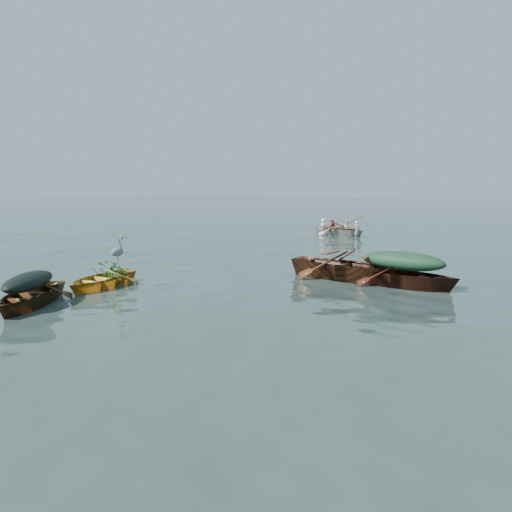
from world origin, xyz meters
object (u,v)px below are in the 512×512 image
(rowed_boat, at_px, (339,236))
(dark_covered_boat, at_px, (30,306))
(yellow_dinghy, at_px, (101,287))
(green_tarp_boat, at_px, (402,287))
(heron, at_px, (117,257))
(open_wooden_boat, at_px, (348,280))

(rowed_boat, bearing_deg, dark_covered_boat, -174.44)
(rowed_boat, bearing_deg, yellow_dinghy, -175.49)
(green_tarp_boat, distance_m, rowed_boat, 12.92)
(heron, bearing_deg, dark_covered_boat, -105.90)
(yellow_dinghy, bearing_deg, heron, 5.19)
(green_tarp_boat, xyz_separation_m, open_wooden_boat, (-1.62, -0.04, 0.00))
(dark_covered_boat, height_order, green_tarp_boat, green_tarp_boat)
(dark_covered_boat, relative_size, heron, 3.89)
(yellow_dinghy, height_order, dark_covered_boat, dark_covered_boat)
(open_wooden_boat, relative_size, rowed_boat, 1.31)
(rowed_boat, relative_size, heron, 4.26)
(open_wooden_boat, distance_m, heron, 6.70)
(yellow_dinghy, distance_m, green_tarp_boat, 8.37)
(yellow_dinghy, distance_m, rowed_boat, 15.66)
(dark_covered_boat, relative_size, green_tarp_boat, 0.83)
(green_tarp_boat, bearing_deg, rowed_boat, 34.04)
(dark_covered_boat, bearing_deg, open_wooden_boat, 23.91)
(green_tarp_boat, height_order, open_wooden_boat, open_wooden_boat)
(green_tarp_boat, xyz_separation_m, heron, (-6.10, -4.94, 0.87))
(yellow_dinghy, xyz_separation_m, open_wooden_boat, (5.00, 5.08, 0.00))
(yellow_dinghy, xyz_separation_m, rowed_boat, (-0.89, 15.63, 0.00))
(dark_covered_boat, bearing_deg, yellow_dinghy, 66.72)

